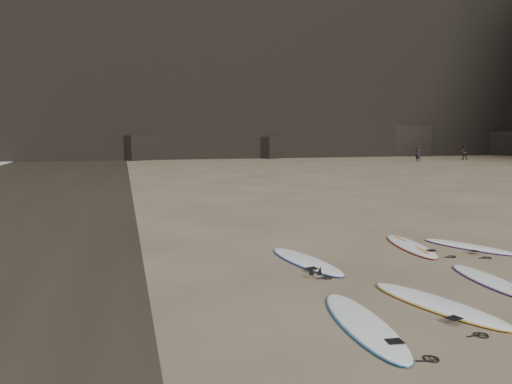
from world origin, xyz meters
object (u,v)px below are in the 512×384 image
at_px(surfboard_0, 364,323).
at_px(surfboard_2, 491,281).
at_px(surfboard_5, 306,261).
at_px(surfboard_7, 468,246).
at_px(surfboard_1, 438,304).
at_px(person_a, 418,154).
at_px(surfboard_6, 411,246).
at_px(person_b, 464,152).

xyz_separation_m(surfboard_0, surfboard_2, (3.37, 1.34, -0.01)).
relative_size(surfboard_5, surfboard_7, 1.15).
xyz_separation_m(surfboard_0, surfboard_1, (1.59, 0.47, -0.00)).
xyz_separation_m(surfboard_1, person_a, (22.12, 34.84, 0.71)).
bearing_deg(surfboard_6, person_b, 58.97).
bearing_deg(surfboard_1, surfboard_5, 92.52).
distance_m(surfboard_5, person_b, 45.32).
bearing_deg(person_b, surfboard_0, 68.04).
relative_size(surfboard_0, surfboard_5, 1.02).
bearing_deg(person_a, surfboard_1, 116.89).
bearing_deg(surfboard_0, surfboard_7, 43.27).
bearing_deg(surfboard_5, surfboard_0, -108.83).
xyz_separation_m(surfboard_2, person_a, (20.35, 33.97, 0.72)).
height_order(surfboard_2, surfboard_7, same).
bearing_deg(surfboard_1, person_a, 40.37).
distance_m(surfboard_0, person_b, 48.38).
xyz_separation_m(surfboard_5, surfboard_6, (3.05, 0.71, -0.00)).
height_order(person_a, person_b, person_b).
bearing_deg(surfboard_0, person_b, 55.35).
xyz_separation_m(surfboard_7, person_a, (18.84, 31.39, 0.72)).
xyz_separation_m(surfboard_0, surfboard_7, (4.87, 3.92, -0.01)).
relative_size(person_a, person_b, 0.99).
height_order(surfboard_5, surfboard_6, surfboard_5).
bearing_deg(surfboard_2, surfboard_5, 145.61).
height_order(surfboard_5, surfboard_7, surfboard_5).
bearing_deg(surfboard_7, person_a, 32.41).
relative_size(surfboard_7, person_b, 1.51).
bearing_deg(surfboard_0, person_a, 60.54).
height_order(surfboard_0, surfboard_5, surfboard_0).
bearing_deg(surfboard_5, surfboard_6, 1.39).
height_order(surfboard_5, person_a, person_a).
relative_size(surfboard_1, surfboard_2, 1.15).
xyz_separation_m(surfboard_1, surfboard_2, (1.78, 0.87, -0.01)).
bearing_deg(surfboard_6, surfboard_1, -108.33).
height_order(surfboard_2, person_a, person_a).
height_order(surfboard_1, person_a, person_a).
distance_m(surfboard_5, surfboard_7, 4.42).
bearing_deg(person_a, person_b, -102.37).
relative_size(surfboard_2, surfboard_7, 1.01).
distance_m(surfboard_7, person_b, 42.29).
height_order(surfboard_6, surfboard_7, surfboard_6).
distance_m(surfboard_0, surfboard_7, 6.25).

